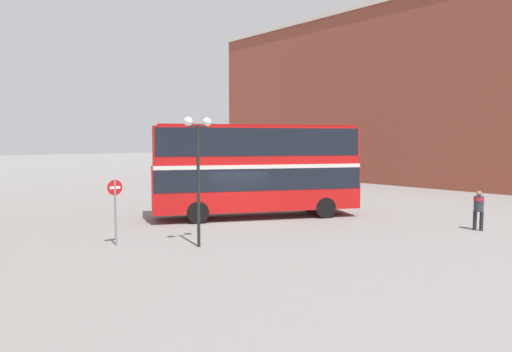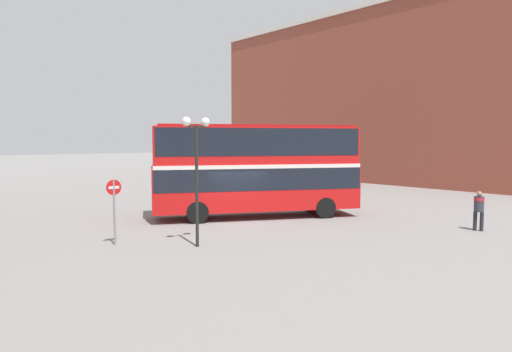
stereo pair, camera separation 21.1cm
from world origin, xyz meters
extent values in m
plane|color=gray|center=(0.00, 0.00, 0.00)|extent=(240.00, 240.00, 0.00)
cube|color=brown|center=(27.67, 9.68, 8.14)|extent=(11.32, 37.54, 16.27)
cube|color=silver|center=(27.67, 9.68, 16.52)|extent=(11.62, 37.84, 0.50)
cube|color=red|center=(1.73, 0.33, 1.58)|extent=(10.64, 7.22, 2.23)
cube|color=red|center=(1.73, 0.33, 3.71)|extent=(10.47, 7.08, 2.03)
cube|color=black|center=(1.73, 0.33, 2.08)|extent=(10.56, 7.20, 1.10)
cube|color=black|center=(1.73, 0.33, 3.95)|extent=(10.34, 7.03, 1.38)
cube|color=silver|center=(1.73, 0.33, 2.72)|extent=(10.56, 7.20, 0.20)
cube|color=#A91111|center=(1.73, 0.33, 4.77)|extent=(9.96, 6.70, 0.10)
cylinder|color=black|center=(5.28, -0.23, 0.54)|extent=(1.10, 0.77, 1.09)
cylinder|color=black|center=(4.22, -2.27, 0.54)|extent=(1.10, 0.77, 1.09)
cylinder|color=black|center=(-0.58, 2.84, 0.54)|extent=(1.10, 0.77, 1.09)
cylinder|color=black|center=(-1.64, 0.80, 0.54)|extent=(1.10, 0.77, 1.09)
cylinder|color=#232328|center=(6.87, -9.07, 0.43)|extent=(0.16, 0.16, 0.86)
cylinder|color=#232328|center=(6.79, -8.81, 0.43)|extent=(0.16, 0.16, 0.86)
cylinder|color=#2D333D|center=(6.83, -8.94, 1.20)|extent=(0.51, 0.51, 0.68)
cylinder|color=#B2232D|center=(6.83, -8.94, 1.42)|extent=(0.54, 0.54, 0.15)
sphere|color=#936B4C|center=(6.83, -8.94, 1.66)|extent=(0.23, 0.23, 0.23)
cube|color=navy|center=(13.18, 11.01, 0.69)|extent=(4.19, 2.46, 0.85)
cube|color=black|center=(13.03, 10.98, 1.41)|extent=(2.29, 1.96, 0.59)
cylinder|color=black|center=(14.24, 12.02, 0.31)|extent=(0.65, 0.32, 0.62)
cylinder|color=black|center=(14.52, 10.41, 0.31)|extent=(0.65, 0.32, 0.62)
cylinder|color=black|center=(11.84, 11.61, 0.31)|extent=(0.65, 0.32, 0.62)
cylinder|color=black|center=(12.12, 9.99, 0.31)|extent=(0.65, 0.32, 0.62)
cylinder|color=black|center=(-4.35, -3.27, 2.30)|extent=(0.12, 0.12, 4.60)
cylinder|color=black|center=(-4.35, -3.27, 4.55)|extent=(0.84, 0.06, 0.06)
sphere|color=white|center=(-4.77, -3.27, 4.72)|extent=(0.34, 0.34, 0.34)
sphere|color=white|center=(-3.93, -3.27, 4.72)|extent=(0.34, 0.34, 0.34)
cylinder|color=gray|center=(-6.61, -0.98, 1.25)|extent=(0.08, 0.08, 2.51)
cylinder|color=red|center=(-6.61, -0.98, 2.24)|extent=(0.60, 0.03, 0.60)
cube|color=white|center=(-6.61, -0.98, 2.24)|extent=(0.42, 0.04, 0.10)
camera|label=1|loc=(-14.01, -17.47, 4.03)|focal=32.00mm
camera|label=2|loc=(-13.85, -17.61, 4.03)|focal=32.00mm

